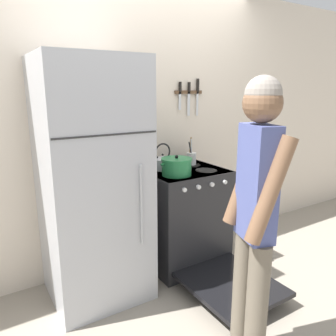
{
  "coord_description": "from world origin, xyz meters",
  "views": [
    {
      "loc": [
        -1.33,
        -2.66,
        1.62
      ],
      "look_at": [
        0.04,
        -0.45,
        0.99
      ],
      "focal_mm": 35.0,
      "sensor_mm": 36.0,
      "label": 1
    }
  ],
  "objects": [
    {
      "name": "ground_plane",
      "position": [
        0.0,
        0.0,
        0.0
      ],
      "size": [
        14.0,
        14.0,
        0.0
      ],
      "primitive_type": "plane",
      "color": "gray"
    },
    {
      "name": "refrigerator",
      "position": [
        -0.56,
        -0.34,
        0.92
      ],
      "size": [
        0.72,
        0.71,
        1.84
      ],
      "color": "#B7BABF",
      "rests_on": "ground_plane"
    },
    {
      "name": "stove_range",
      "position": [
        0.3,
        -0.34,
        0.45
      ],
      "size": [
        0.7,
        1.34,
        0.91
      ],
      "color": "#232326",
      "rests_on": "ground_plane"
    },
    {
      "name": "wall_back",
      "position": [
        0.0,
        0.03,
        1.27
      ],
      "size": [
        10.0,
        0.06,
        2.55
      ],
      "color": "beige",
      "rests_on": "ground_plane"
    },
    {
      "name": "person",
      "position": [
        -0.06,
        -1.51,
        0.96
      ],
      "size": [
        0.34,
        0.39,
        1.68
      ],
      "rotation": [
        0.0,
        0.0,
        1.28
      ],
      "color": "#6B6051",
      "rests_on": "ground_plane"
    },
    {
      "name": "wall_knife_strip",
      "position": [
        0.55,
        -0.02,
        1.58
      ],
      "size": [
        0.31,
        0.03,
        0.36
      ],
      "color": "brown"
    },
    {
      "name": "utensil_jar",
      "position": [
        0.48,
        -0.18,
        0.97
      ],
      "size": [
        0.09,
        0.09,
        0.27
      ],
      "color": "silver",
      "rests_on": "stove_range"
    },
    {
      "name": "tea_kettle",
      "position": [
        0.15,
        -0.18,
        0.97
      ],
      "size": [
        0.26,
        0.21,
        0.24
      ],
      "color": "silver",
      "rests_on": "stove_range"
    },
    {
      "name": "dutch_oven_pot",
      "position": [
        0.14,
        -0.43,
        0.98
      ],
      "size": [
        0.3,
        0.26,
        0.17
      ],
      "color": "#237A42",
      "rests_on": "stove_range"
    }
  ]
}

